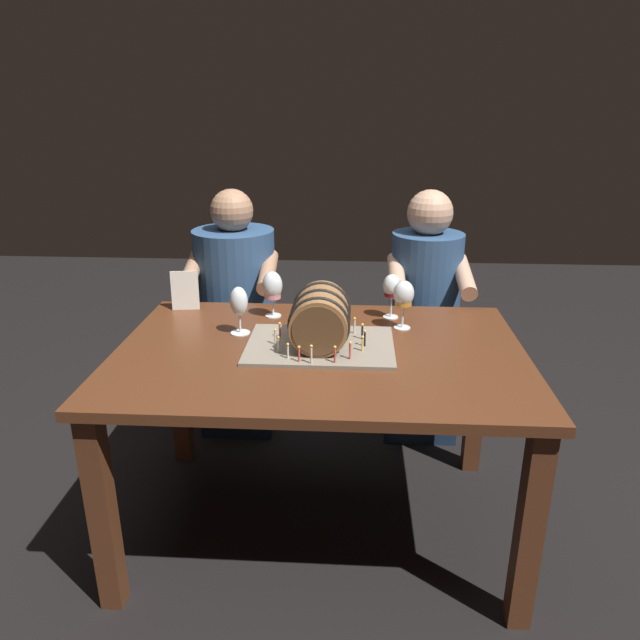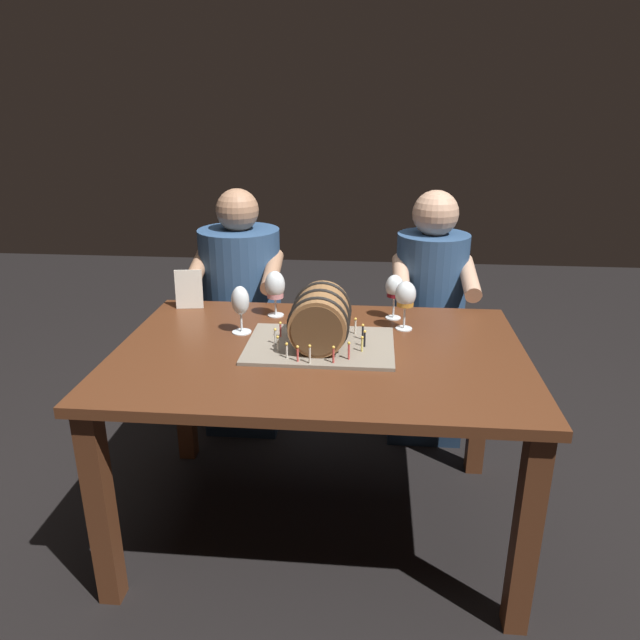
{
  "view_description": "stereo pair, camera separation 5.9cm",
  "coord_description": "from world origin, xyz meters",
  "px_view_note": "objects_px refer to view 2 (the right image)",
  "views": [
    {
      "loc": [
        0.11,
        -1.88,
        1.54
      ],
      "look_at": [
        -0.0,
        0.02,
        0.83
      ],
      "focal_mm": 33.35,
      "sensor_mm": 36.0,
      "label": 1
    },
    {
      "loc": [
        0.17,
        -1.87,
        1.54
      ],
      "look_at": [
        -0.0,
        0.02,
        0.83
      ],
      "focal_mm": 33.35,
      "sensor_mm": 36.0,
      "label": 2
    }
  ],
  "objects_px": {
    "barrel_cake": "(320,322)",
    "wine_glass_empty": "(240,302)",
    "person_seated_left": "(242,318)",
    "person_seated_right": "(428,329)",
    "wine_glass_rose": "(275,287)",
    "wine_glass_red": "(394,288)",
    "menu_card": "(189,289)",
    "dining_table": "(320,376)",
    "wine_glass_amber": "(405,296)"
  },
  "relations": [
    {
      "from": "dining_table",
      "to": "person_seated_left",
      "type": "relative_size",
      "value": 1.2
    },
    {
      "from": "person_seated_right",
      "to": "wine_glass_red",
      "type": "bearing_deg",
      "value": -113.89
    },
    {
      "from": "wine_glass_red",
      "to": "menu_card",
      "type": "relative_size",
      "value": 1.1
    },
    {
      "from": "person_seated_right",
      "to": "wine_glass_rose",
      "type": "bearing_deg",
      "value": -147.11
    },
    {
      "from": "menu_card",
      "to": "wine_glass_amber",
      "type": "bearing_deg",
      "value": -18.78
    },
    {
      "from": "wine_glass_red",
      "to": "person_seated_left",
      "type": "height_order",
      "value": "person_seated_left"
    },
    {
      "from": "barrel_cake",
      "to": "wine_glass_empty",
      "type": "xyz_separation_m",
      "value": [
        -0.3,
        0.11,
        0.03
      ]
    },
    {
      "from": "menu_card",
      "to": "person_seated_right",
      "type": "relative_size",
      "value": 0.14
    },
    {
      "from": "wine_glass_red",
      "to": "wine_glass_amber",
      "type": "relative_size",
      "value": 0.95
    },
    {
      "from": "barrel_cake",
      "to": "wine_glass_rose",
      "type": "relative_size",
      "value": 2.77
    },
    {
      "from": "person_seated_left",
      "to": "person_seated_right",
      "type": "height_order",
      "value": "person_seated_right"
    },
    {
      "from": "wine_glass_empty",
      "to": "person_seated_right",
      "type": "bearing_deg",
      "value": 39.47
    },
    {
      "from": "menu_card",
      "to": "dining_table",
      "type": "bearing_deg",
      "value": -42.12
    },
    {
      "from": "wine_glass_red",
      "to": "wine_glass_amber",
      "type": "distance_m",
      "value": 0.12
    },
    {
      "from": "dining_table",
      "to": "wine_glass_rose",
      "type": "distance_m",
      "value": 0.44
    },
    {
      "from": "barrel_cake",
      "to": "wine_glass_empty",
      "type": "height_order",
      "value": "barrel_cake"
    },
    {
      "from": "wine_glass_rose",
      "to": "wine_glass_red",
      "type": "relative_size",
      "value": 1.04
    },
    {
      "from": "barrel_cake",
      "to": "person_seated_left",
      "type": "bearing_deg",
      "value": 121.28
    },
    {
      "from": "barrel_cake",
      "to": "wine_glass_amber",
      "type": "height_order",
      "value": "barrel_cake"
    },
    {
      "from": "barrel_cake",
      "to": "person_seated_left",
      "type": "distance_m",
      "value": 0.88
    },
    {
      "from": "barrel_cake",
      "to": "person_seated_left",
      "type": "relative_size",
      "value": 0.43
    },
    {
      "from": "dining_table",
      "to": "person_seated_left",
      "type": "xyz_separation_m",
      "value": [
        -0.44,
        0.74,
        -0.07
      ]
    },
    {
      "from": "wine_glass_amber",
      "to": "menu_card",
      "type": "height_order",
      "value": "wine_glass_amber"
    },
    {
      "from": "wine_glass_rose",
      "to": "wine_glass_empty",
      "type": "height_order",
      "value": "wine_glass_rose"
    },
    {
      "from": "dining_table",
      "to": "person_seated_right",
      "type": "bearing_deg",
      "value": 59.4
    },
    {
      "from": "wine_glass_empty",
      "to": "wine_glass_amber",
      "type": "relative_size",
      "value": 0.96
    },
    {
      "from": "wine_glass_empty",
      "to": "person_seated_right",
      "type": "relative_size",
      "value": 0.15
    },
    {
      "from": "dining_table",
      "to": "menu_card",
      "type": "relative_size",
      "value": 8.78
    },
    {
      "from": "wine_glass_rose",
      "to": "person_seated_right",
      "type": "distance_m",
      "value": 0.83
    },
    {
      "from": "wine_glass_red",
      "to": "wine_glass_amber",
      "type": "height_order",
      "value": "wine_glass_amber"
    },
    {
      "from": "barrel_cake",
      "to": "menu_card",
      "type": "height_order",
      "value": "barrel_cake"
    },
    {
      "from": "wine_glass_red",
      "to": "person_seated_left",
      "type": "distance_m",
      "value": 0.86
    },
    {
      "from": "person_seated_left",
      "to": "menu_card",
      "type": "bearing_deg",
      "value": -110.61
    },
    {
      "from": "wine_glass_empty",
      "to": "person_seated_left",
      "type": "bearing_deg",
      "value": 102.71
    },
    {
      "from": "wine_glass_amber",
      "to": "person_seated_left",
      "type": "bearing_deg",
      "value": 144.73
    },
    {
      "from": "dining_table",
      "to": "barrel_cake",
      "type": "xyz_separation_m",
      "value": [
        -0.0,
        0.02,
        0.19
      ]
    },
    {
      "from": "wine_glass_amber",
      "to": "person_seated_left",
      "type": "relative_size",
      "value": 0.16
    },
    {
      "from": "wine_glass_empty",
      "to": "menu_card",
      "type": "relative_size",
      "value": 1.11
    },
    {
      "from": "wine_glass_empty",
      "to": "person_seated_left",
      "type": "height_order",
      "value": "person_seated_left"
    },
    {
      "from": "person_seated_left",
      "to": "person_seated_right",
      "type": "relative_size",
      "value": 1.0
    },
    {
      "from": "wine_glass_amber",
      "to": "dining_table",
      "type": "bearing_deg",
      "value": -143.11
    },
    {
      "from": "barrel_cake",
      "to": "wine_glass_red",
      "type": "xyz_separation_m",
      "value": [
        0.26,
        0.32,
        0.03
      ]
    },
    {
      "from": "wine_glass_red",
      "to": "person_seated_right",
      "type": "bearing_deg",
      "value": 66.11
    },
    {
      "from": "barrel_cake",
      "to": "person_seated_right",
      "type": "relative_size",
      "value": 0.43
    },
    {
      "from": "person_seated_left",
      "to": "barrel_cake",
      "type": "bearing_deg",
      "value": -58.72
    },
    {
      "from": "person_seated_left",
      "to": "wine_glass_red",
      "type": "bearing_deg",
      "value": -30.14
    },
    {
      "from": "wine_glass_amber",
      "to": "wine_glass_empty",
      "type": "bearing_deg",
      "value": -171.47
    },
    {
      "from": "wine_glass_empty",
      "to": "person_seated_right",
      "type": "xyz_separation_m",
      "value": [
        0.74,
        0.61,
        -0.32
      ]
    },
    {
      "from": "barrel_cake",
      "to": "wine_glass_empty",
      "type": "relative_size",
      "value": 2.85
    },
    {
      "from": "dining_table",
      "to": "wine_glass_rose",
      "type": "xyz_separation_m",
      "value": [
        -0.21,
        0.33,
        0.22
      ]
    }
  ]
}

